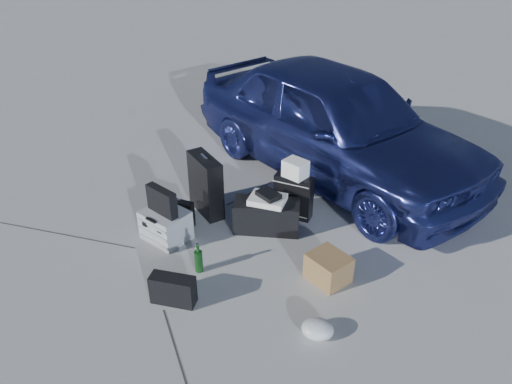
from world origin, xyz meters
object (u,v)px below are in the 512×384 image
(briefcase, at_px, (178,212))
(suitcase_left, at_px, (206,185))
(pelican_case, at_px, (166,225))
(cardboard_box, at_px, (328,268))
(green_bottle, at_px, (198,258))
(car, at_px, (335,122))
(duffel_bag, at_px, (267,216))
(suitcase_right, at_px, (293,196))

(briefcase, height_order, suitcase_left, suitcase_left)
(pelican_case, height_order, suitcase_left, suitcase_left)
(cardboard_box, distance_m, green_bottle, 1.29)
(car, relative_size, duffel_bag, 5.90)
(car, bearing_deg, suitcase_right, -156.74)
(suitcase_left, height_order, green_bottle, suitcase_left)
(cardboard_box, bearing_deg, briefcase, -176.97)
(car, distance_m, briefcase, 2.37)
(duffel_bag, distance_m, cardboard_box, 1.03)
(duffel_bag, bearing_deg, suitcase_right, 48.47)
(suitcase_left, height_order, cardboard_box, suitcase_left)
(briefcase, relative_size, duffel_bag, 0.56)
(cardboard_box, bearing_deg, suitcase_left, 170.51)
(suitcase_left, height_order, suitcase_right, suitcase_left)
(suitcase_left, distance_m, duffel_bag, 0.82)
(pelican_case, relative_size, suitcase_left, 0.66)
(car, relative_size, briefcase, 10.61)
(pelican_case, bearing_deg, green_bottle, -15.13)
(pelican_case, distance_m, suitcase_right, 1.49)
(pelican_case, height_order, briefcase, pelican_case)
(briefcase, bearing_deg, green_bottle, -45.90)
(suitcase_left, bearing_deg, duffel_bag, 30.24)
(suitcase_right, bearing_deg, duffel_bag, -113.55)
(car, distance_m, green_bottle, 2.70)
(cardboard_box, relative_size, green_bottle, 1.14)
(briefcase, distance_m, green_bottle, 0.90)
(suitcase_left, height_order, duffel_bag, suitcase_left)
(suitcase_left, distance_m, suitcase_right, 1.03)
(pelican_case, distance_m, green_bottle, 0.70)
(suitcase_left, bearing_deg, pelican_case, -66.91)
(car, height_order, pelican_case, car)
(car, relative_size, suitcase_left, 5.99)
(pelican_case, xyz_separation_m, briefcase, (-0.08, 0.28, -0.01))
(car, distance_m, cardboard_box, 2.33)
(suitcase_right, bearing_deg, suitcase_left, -161.36)
(duffel_bag, height_order, cardboard_box, duffel_bag)
(pelican_case, bearing_deg, car, 76.31)
(car, distance_m, suitcase_right, 1.34)
(pelican_case, bearing_deg, cardboard_box, 16.48)
(briefcase, relative_size, suitcase_right, 0.76)
(cardboard_box, bearing_deg, green_bottle, -151.48)
(briefcase, relative_size, green_bottle, 1.24)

